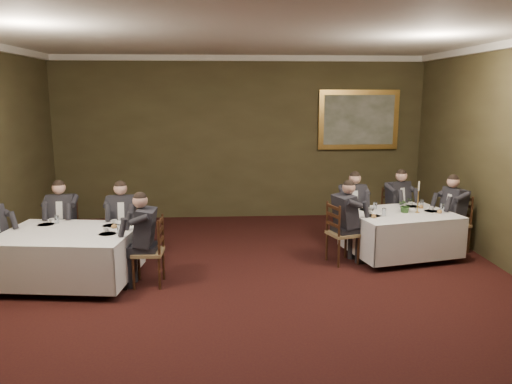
{
  "coord_description": "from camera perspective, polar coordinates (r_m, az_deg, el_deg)",
  "views": [
    {
      "loc": [
        -0.32,
        -5.87,
        2.71
      ],
      "look_at": [
        0.16,
        2.0,
        1.15
      ],
      "focal_mm": 35.0,
      "sensor_mm": 36.0,
      "label": 1
    }
  ],
  "objects": [
    {
      "name": "ground",
      "position": [
        6.48,
        -0.36,
        -13.55
      ],
      "size": [
        10.0,
        10.0,
        0.0
      ],
      "primitive_type": "plane",
      "color": "black",
      "rests_on": "ground"
    },
    {
      "name": "ceiling",
      "position": [
        5.93,
        -0.4,
        18.84
      ],
      "size": [
        8.0,
        10.0,
        0.1
      ],
      "primitive_type": "cube",
      "color": "silver",
      "rests_on": "back_wall"
    },
    {
      "name": "back_wall",
      "position": [
        10.92,
        -1.83,
        6.15
      ],
      "size": [
        8.0,
        0.1,
        3.5
      ],
      "primitive_type": "cube",
      "color": "#38311C",
      "rests_on": "ground"
    },
    {
      "name": "crown_molding",
      "position": [
        5.93,
        -0.4,
        18.26
      ],
      "size": [
        8.0,
        10.0,
        0.12
      ],
      "color": "white",
      "rests_on": "back_wall"
    },
    {
      "name": "table_main",
      "position": [
        8.72,
        16.14,
        -4.29
      ],
      "size": [
        1.93,
        1.63,
        0.67
      ],
      "rotation": [
        0.0,
        0.0,
        0.22
      ],
      "color": "black",
      "rests_on": "ground"
    },
    {
      "name": "table_second",
      "position": [
        7.74,
        -20.62,
        -6.54
      ],
      "size": [
        2.02,
        1.63,
        0.67
      ],
      "rotation": [
        0.0,
        0.0,
        -0.12
      ],
      "color": "black",
      "rests_on": "ground"
    },
    {
      "name": "chair_main_backleft",
      "position": [
        9.26,
        10.87,
        -4.19
      ],
      "size": [
        0.44,
        0.42,
        1.0
      ],
      "rotation": [
        0.0,
        0.0,
        3.15
      ],
      "color": "olive",
      "rests_on": "ground"
    },
    {
      "name": "diner_main_backleft",
      "position": [
        9.2,
        10.94,
        -2.84
      ],
      "size": [
        0.42,
        0.48,
        1.35
      ],
      "rotation": [
        0.0,
        0.0,
        3.15
      ],
      "color": "black",
      "rests_on": "chair_main_backleft"
    },
    {
      "name": "chair_main_backright",
      "position": [
        9.7,
        15.61,
        -3.71
      ],
      "size": [
        0.56,
        0.55,
        1.0
      ],
      "rotation": [
        0.0,
        0.0,
        3.52
      ],
      "color": "olive",
      "rests_on": "ground"
    },
    {
      "name": "diner_main_backright",
      "position": [
        9.64,
        15.73,
        -2.41
      ],
      "size": [
        0.55,
        0.59,
        1.35
      ],
      "rotation": [
        0.0,
        0.0,
        3.52
      ],
      "color": "black",
      "rests_on": "chair_main_backright"
    },
    {
      "name": "chair_main_endleft",
      "position": [
        8.25,
        9.78,
        -6.07
      ],
      "size": [
        0.54,
        0.55,
        1.0
      ],
      "rotation": [
        0.0,
        0.0,
        -1.25
      ],
      "color": "olive",
      "rests_on": "ground"
    },
    {
      "name": "diner_main_endleft",
      "position": [
        8.2,
        9.9,
        -4.53
      ],
      "size": [
        0.58,
        0.53,
        1.35
      ],
      "rotation": [
        0.0,
        0.0,
        -1.25
      ],
      "color": "black",
      "rests_on": "chair_main_endleft"
    },
    {
      "name": "chair_main_endright",
      "position": [
        9.37,
        21.62,
        -4.63
      ],
      "size": [
        0.52,
        0.54,
        1.0
      ],
      "rotation": [
        0.0,
        0.0,
        1.84
      ],
      "color": "olive",
      "rests_on": "ground"
    },
    {
      "name": "diner_main_endright",
      "position": [
        9.3,
        21.67,
        -3.28
      ],
      "size": [
        0.57,
        0.51,
        1.35
      ],
      "rotation": [
        0.0,
        0.0,
        1.84
      ],
      "color": "black",
      "rests_on": "chair_main_endright"
    },
    {
      "name": "chair_sec_backleft",
      "position": [
        8.82,
        -21.03,
        -5.55
      ],
      "size": [
        0.46,
        0.44,
        1.0
      ],
      "rotation": [
        0.0,
        0.0,
        3.19
      ],
      "color": "olive",
      "rests_on": "ground"
    },
    {
      "name": "diner_sec_backleft",
      "position": [
        8.75,
        -21.15,
        -4.13
      ],
      "size": [
        0.44,
        0.5,
        1.35
      ],
      "rotation": [
        0.0,
        0.0,
        3.19
      ],
      "color": "black",
      "rests_on": "chair_sec_backleft"
    },
    {
      "name": "chair_sec_backright",
      "position": [
        8.45,
        -14.81,
        -5.87
      ],
      "size": [
        0.46,
        0.44,
        1.0
      ],
      "rotation": [
        0.0,
        0.0,
        3.19
      ],
      "color": "olive",
      "rests_on": "ground"
    },
    {
      "name": "diner_sec_backright",
      "position": [
        8.38,
        -14.9,
        -4.4
      ],
      "size": [
        0.43,
        0.5,
        1.35
      ],
      "rotation": [
        0.0,
        0.0,
        3.19
      ],
      "color": "black",
      "rests_on": "chair_sec_backright"
    },
    {
      "name": "chair_sec_endright",
      "position": [
        7.39,
        -12.07,
        -8.22
      ],
      "size": [
        0.43,
        0.45,
        1.0
      ],
      "rotation": [
        0.0,
        0.0,
        1.54
      ],
      "color": "olive",
      "rests_on": "ground"
    },
    {
      "name": "diner_sec_endright",
      "position": [
        7.32,
        -12.23,
        -6.54
      ],
      "size": [
        0.49,
        0.43,
        1.35
      ],
      "rotation": [
        0.0,
        0.0,
        1.54
      ],
      "color": "black",
      "rests_on": "chair_sec_endright"
    },
    {
      "name": "centerpiece",
      "position": [
        8.65,
        16.71,
        -1.37
      ],
      "size": [
        0.28,
        0.25,
        0.27
      ],
      "primitive_type": "imported",
      "rotation": [
        0.0,
        0.0,
        0.2
      ],
      "color": "#2D5926",
      "rests_on": "table_main"
    },
    {
      "name": "candlestick",
      "position": [
        8.68,
        18.02,
        -0.97
      ],
      "size": [
        0.08,
        0.08,
        0.54
      ],
      "color": "#B68A37",
      "rests_on": "table_main"
    },
    {
      "name": "place_setting_table_main",
      "position": [
        8.74,
        12.79,
        -1.74
      ],
      "size": [
        0.33,
        0.31,
        0.14
      ],
      "color": "white",
      "rests_on": "table_main"
    },
    {
      "name": "place_setting_table_second",
      "position": [
        8.2,
        -22.48,
        -3.17
      ],
      "size": [
        0.33,
        0.31,
        0.14
      ],
      "color": "white",
      "rests_on": "table_second"
    },
    {
      "name": "painting",
      "position": [
        11.21,
        11.63,
        8.09
      ],
      "size": [
        1.75,
        0.09,
        1.29
      ],
      "color": "gold",
      "rests_on": "back_wall"
    }
  ]
}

